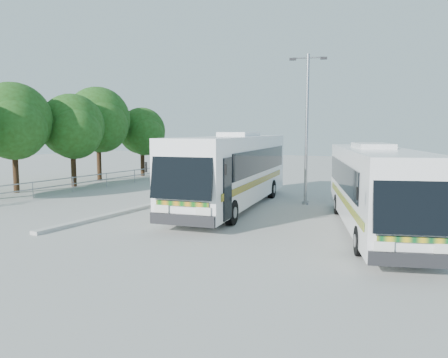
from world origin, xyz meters
The scene contains 10 objects.
ground centered at (0.00, 0.00, 0.00)m, with size 100.00×100.00×0.00m, color gray.
kerb_divider centered at (-2.30, 2.00, 0.07)m, with size 0.40×16.00×0.15m, color #B2B2AD.
railing centered at (-10.00, 4.00, 0.74)m, with size 0.06×22.00×1.00m.
tree_far_b centered at (-13.02, 1.20, 4.57)m, with size 5.33×5.03×6.96m.
tree_far_c centered at (-12.12, 5.10, 4.26)m, with size 4.97×4.69×6.49m.
tree_far_d centered at (-13.31, 8.80, 4.82)m, with size 5.62×5.30×7.33m.
tree_far_e centered at (-12.63, 13.30, 3.89)m, with size 4.54×4.28×5.92m.
coach_main centered at (1.52, 3.05, 1.99)m, with size 4.85×13.36×3.64m.
coach_adjacent centered at (8.86, 0.94, 1.77)m, with size 6.05×11.74×3.23m.
lamppost centered at (4.53, 5.64, 4.35)m, with size 1.89×0.72×7.88m.
Camera 1 is at (11.73, -16.72, 3.93)m, focal length 35.00 mm.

